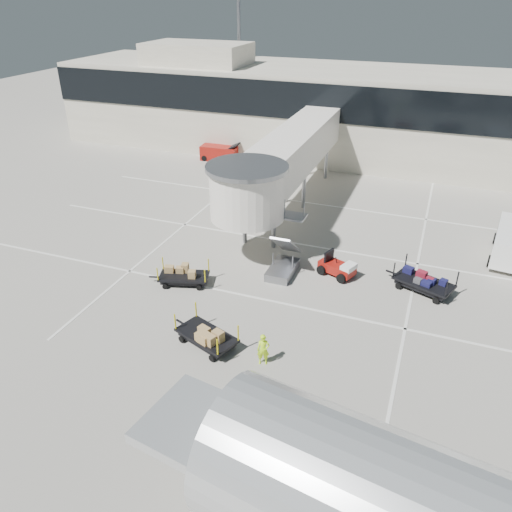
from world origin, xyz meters
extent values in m
plane|color=#BBB6A7|center=(0.00, 0.00, 0.00)|extent=(140.00, 140.00, 0.00)
cube|color=silver|center=(0.00, 2.00, 0.01)|extent=(40.00, 0.15, 0.02)
cube|color=silver|center=(0.00, 9.00, 0.01)|extent=(40.00, 0.15, 0.02)
cube|color=silver|center=(0.00, 16.00, 0.01)|extent=(40.00, 0.15, 0.02)
cube|color=silver|center=(6.00, 10.00, 0.01)|extent=(0.15, 30.00, 0.02)
cube|color=silver|center=(-10.00, 10.00, 0.01)|extent=(0.15, 30.00, 0.02)
cube|color=beige|center=(0.00, 30.00, 4.00)|extent=(64.00, 12.00, 8.00)
cube|color=black|center=(0.00, 23.95, 6.00)|extent=(64.00, 0.12, 3.20)
cube|color=beige|center=(-18.00, 28.00, 9.00)|extent=(10.00, 6.00, 2.00)
cylinder|color=gray|center=(-16.00, 34.00, 7.50)|extent=(0.36, 0.36, 15.00)
cube|color=white|center=(-4.00, 15.00, 4.30)|extent=(3.00, 18.00, 2.80)
cylinder|color=white|center=(-4.00, 6.00, 4.30)|extent=(4.40, 4.40, 3.00)
cylinder|color=gray|center=(-4.00, 6.00, 5.90)|extent=(4.80, 4.80, 0.25)
cylinder|color=gray|center=(-5.00, 8.00, 1.45)|extent=(0.28, 0.28, 2.90)
cylinder|color=gray|center=(-3.00, 8.00, 1.45)|extent=(0.28, 0.28, 2.90)
cylinder|color=gray|center=(-5.00, 15.00, 1.45)|extent=(0.28, 0.28, 2.90)
cylinder|color=gray|center=(-3.00, 15.00, 1.45)|extent=(0.28, 0.28, 2.90)
cylinder|color=gray|center=(-5.00, 22.00, 1.45)|extent=(0.28, 0.28, 2.90)
cylinder|color=gray|center=(-3.00, 22.00, 1.45)|extent=(0.28, 0.28, 2.90)
cube|color=gray|center=(-1.40, 5.00, 0.25)|extent=(1.40, 2.60, 0.50)
cube|color=gray|center=(-1.40, 5.60, 1.60)|extent=(1.20, 2.60, 2.06)
cube|color=gray|center=(-1.40, 7.00, 2.85)|extent=(1.40, 1.20, 0.12)
cube|color=maroon|center=(1.63, 5.98, 0.48)|extent=(2.31, 1.70, 0.52)
cube|color=white|center=(2.36, 5.69, 0.83)|extent=(0.92, 1.12, 0.31)
cube|color=black|center=(1.06, 6.21, 1.00)|extent=(0.42, 0.85, 0.78)
cylinder|color=black|center=(0.77, 5.71, 0.28)|extent=(0.60, 0.41, 0.56)
cylinder|color=black|center=(1.19, 6.76, 0.28)|extent=(0.60, 0.41, 0.56)
cylinder|color=black|center=(2.07, 5.20, 0.28)|extent=(0.60, 0.41, 0.56)
cylinder|color=black|center=(2.48, 6.25, 0.28)|extent=(0.60, 0.41, 0.56)
cube|color=black|center=(6.51, 5.95, 0.58)|extent=(3.50, 2.61, 0.13)
cube|color=black|center=(6.51, 5.95, 0.39)|extent=(3.12, 2.27, 0.26)
cube|color=black|center=(4.70, 6.66, 0.42)|extent=(0.71, 0.34, 0.08)
cylinder|color=black|center=(5.22, 5.69, 0.18)|extent=(0.39, 0.27, 0.36)
cylinder|color=black|center=(5.74, 7.01, 0.18)|extent=(0.39, 0.27, 0.36)
cylinder|color=black|center=(7.28, 4.89, 0.18)|extent=(0.39, 0.27, 0.36)
cylinder|color=black|center=(7.79, 6.21, 0.18)|extent=(0.39, 0.27, 0.36)
cylinder|color=black|center=(4.84, 5.84, 1.05)|extent=(0.07, 0.07, 0.94)
cylinder|color=black|center=(5.36, 7.16, 1.05)|extent=(0.07, 0.07, 0.94)
cylinder|color=black|center=(7.66, 4.75, 1.05)|extent=(0.07, 0.07, 0.94)
cylinder|color=black|center=(8.17, 6.07, 1.05)|extent=(0.07, 0.07, 0.94)
cube|color=#444348|center=(6.21, 5.76, 0.79)|extent=(0.64, 0.54, 0.29)
cube|color=#A08F57|center=(5.37, 6.12, 0.86)|extent=(0.61, 0.53, 0.44)
cube|color=#A08F57|center=(7.42, 5.96, 0.80)|extent=(0.61, 0.52, 0.31)
cube|color=#A08F57|center=(6.48, 6.26, 0.87)|extent=(0.51, 0.41, 0.47)
cube|color=maroon|center=(6.15, 6.65, 0.86)|extent=(0.45, 0.40, 0.44)
cube|color=#444348|center=(7.12, 5.55, 0.77)|extent=(0.64, 0.53, 0.27)
cube|color=#141440|center=(7.40, 6.11, 0.86)|extent=(0.54, 0.53, 0.45)
cube|color=black|center=(-2.69, -2.57, 0.54)|extent=(3.30, 2.44, 0.12)
cube|color=black|center=(-2.69, -2.57, 0.37)|extent=(2.95, 2.12, 0.25)
cube|color=black|center=(-4.40, -1.93, 0.40)|extent=(0.68, 0.32, 0.08)
cylinder|color=black|center=(-3.90, -2.83, 0.17)|extent=(0.36, 0.25, 0.34)
cylinder|color=black|center=(-3.43, -1.58, 0.17)|extent=(0.36, 0.25, 0.34)
cylinder|color=black|center=(-1.95, -3.57, 0.17)|extent=(0.36, 0.25, 0.34)
cylinder|color=black|center=(-1.48, -2.31, 0.17)|extent=(0.36, 0.25, 0.34)
cylinder|color=#D5C30B|center=(-4.26, -2.70, 0.99)|extent=(0.07, 0.07, 0.89)
cylinder|color=#D5C30B|center=(-3.79, -1.44, 0.99)|extent=(0.07, 0.07, 0.89)
cylinder|color=#D5C30B|center=(-1.59, -3.70, 0.99)|extent=(0.07, 0.07, 0.89)
cylinder|color=#D5C30B|center=(-1.12, -2.45, 0.99)|extent=(0.07, 0.07, 0.89)
cube|color=tan|center=(-2.69, -2.17, 0.88)|extent=(0.55, 0.50, 0.54)
cube|color=tan|center=(-1.81, -2.51, 0.83)|extent=(0.75, 0.62, 0.45)
cube|color=tan|center=(-1.75, -2.41, 0.83)|extent=(0.62, 0.54, 0.46)
cube|color=tan|center=(-2.23, -2.62, 0.80)|extent=(0.52, 0.53, 0.39)
cube|color=tan|center=(-2.88, -2.05, 0.84)|extent=(0.70, 0.61, 0.48)
cube|color=black|center=(-6.28, 1.92, 0.51)|extent=(3.04, 2.11, 0.11)
cube|color=black|center=(-6.28, 1.92, 0.34)|extent=(2.72, 1.83, 0.23)
cube|color=black|center=(-7.92, 1.43, 0.37)|extent=(0.64, 0.25, 0.07)
cylinder|color=black|center=(-7.03, 1.05, 0.16)|extent=(0.34, 0.21, 0.31)
cylinder|color=black|center=(-7.38, 2.24, 0.16)|extent=(0.34, 0.21, 0.31)
cylinder|color=black|center=(-5.17, 1.59, 0.16)|extent=(0.34, 0.21, 0.31)
cylinder|color=black|center=(-5.53, 2.79, 0.16)|extent=(0.34, 0.21, 0.31)
cylinder|color=#D5C30B|center=(-7.38, 0.94, 0.92)|extent=(0.06, 0.06, 0.83)
cylinder|color=#D5C30B|center=(-7.73, 2.14, 0.92)|extent=(0.06, 0.06, 0.83)
cylinder|color=#D5C30B|center=(-4.83, 1.70, 0.92)|extent=(0.06, 0.06, 0.83)
cylinder|color=#D5C30B|center=(-5.18, 2.89, 0.92)|extent=(0.06, 0.06, 0.83)
cube|color=tan|center=(-5.32, 1.78, 0.74)|extent=(0.60, 0.51, 0.36)
cube|color=tan|center=(-5.43, 2.59, 0.78)|extent=(0.53, 0.50, 0.43)
cube|color=tan|center=(-5.48, 2.33, 0.79)|extent=(0.48, 0.48, 0.45)
cube|color=tan|center=(-6.56, 1.87, 0.80)|extent=(0.59, 0.51, 0.47)
imported|color=#B4EA18|center=(0.26, -2.87, 0.77)|extent=(0.65, 0.54, 1.55)
cylinder|color=black|center=(10.07, 10.22, 0.37)|extent=(0.35, 0.76, 0.74)
cylinder|color=black|center=(10.51, 13.65, 0.37)|extent=(0.35, 0.76, 0.74)
cube|color=maroon|center=(-13.80, 23.31, 0.69)|extent=(3.60, 1.70, 1.39)
cube|color=black|center=(-12.23, 23.41, 1.57)|extent=(0.96, 1.35, 0.49)
cylinder|color=black|center=(-15.05, 22.58, 0.28)|extent=(0.57, 0.27, 0.55)
cylinder|color=black|center=(-15.13, 23.87, 0.28)|extent=(0.57, 0.27, 0.55)
cylinder|color=black|center=(-12.47, 22.75, 0.28)|extent=(0.57, 0.27, 0.55)
cylinder|color=black|center=(-12.55, 24.04, 0.28)|extent=(0.57, 0.27, 0.55)
cube|color=silver|center=(4.31, -10.34, 3.20)|extent=(11.00, 4.64, 0.37)
cylinder|color=silver|center=(2.73, -10.09, 1.65)|extent=(3.55, 2.93, 2.45)
cube|color=silver|center=(2.73, -10.09, 2.61)|extent=(0.88, 0.40, 1.17)
camera|label=1|loc=(6.14, -19.31, 15.10)|focal=35.00mm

